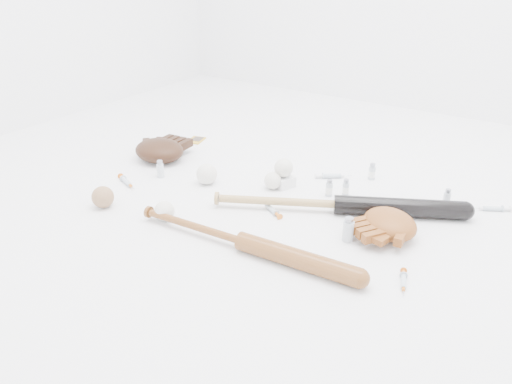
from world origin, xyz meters
The scene contains 23 objects.
bat_dark centered at (0.24, 0.11, 0.03)m, with size 0.92×0.07×0.07m, color black, non-canonical shape.
bat_wood centered at (0.10, -0.27, 0.03)m, with size 0.80×0.06×0.06m, color brown, non-canonical shape.
glove_dark centered at (-0.61, 0.12, 0.05)m, with size 0.27×0.27×0.10m, color black, non-canonical shape.
glove_tan centered at (0.45, 0.07, 0.04)m, with size 0.23×0.23×0.08m, color brown, non-canonical shape.
trading_card centered at (-0.64, 0.40, 0.00)m, with size 0.07×0.09×0.01m, color #BD8F22.
pedestal centered at (-0.03, 0.20, 0.02)m, with size 0.07×0.07×0.04m, color white.
baseball_on_pedestal centered at (-0.03, 0.20, 0.08)m, with size 0.07×0.07×0.07m, color silver.
baseball_left centered at (-0.29, 0.05, 0.04)m, with size 0.08×0.08×0.08m, color silver.
baseball_upper centered at (-0.05, 0.15, 0.03)m, with size 0.07×0.07×0.07m, color silver.
baseball_mid centered at (-0.23, -0.26, 0.03)m, with size 0.07×0.07×0.07m, color silver.
baseball_aged centered at (-0.48, -0.31, 0.04)m, with size 0.08×0.08×0.08m, color #946A47.
syringe_0 centered at (-0.55, -0.13, 0.01)m, with size 0.16×0.03×0.02m, color #ADBCC6, non-canonical shape.
syringe_1 centered at (0.05, -0.01, 0.01)m, with size 0.15×0.03×0.02m, color #ADBCC6, non-canonical shape.
syringe_2 centered at (0.10, 0.37, 0.01)m, with size 0.16×0.03×0.02m, color #ADBCC6, non-canonical shape.
syringe_3 centered at (0.58, -0.16, 0.01)m, with size 0.13×0.02×0.02m, color #ADBCC6, non-canonical shape.
syringe_4 centered at (0.70, 0.43, 0.01)m, with size 0.15×0.03×0.02m, color #ADBCC6, non-canonical shape.
syringe_5 centered at (-0.53, -0.28, 0.01)m, with size 0.15×0.03×0.02m, color #ADBCC6, non-canonical shape.
vial_0 centered at (0.21, 0.26, 0.03)m, with size 0.02×0.02×0.06m, color #B5BEC7.
vial_1 centered at (0.24, 0.45, 0.03)m, with size 0.03×0.03×0.07m, color #B5BEC7.
vial_2 centered at (0.16, 0.22, 0.03)m, with size 0.03×0.03×0.07m, color #B5BEC7.
vial_3 centered at (0.35, -0.04, 0.04)m, with size 0.04×0.04×0.08m, color #B5BEC7.
vial_4 centered at (-0.49, -0.01, 0.04)m, with size 0.03×0.03×0.07m, color #B5BEC7.
vial_5 centered at (0.55, 0.38, 0.03)m, with size 0.03×0.03×0.07m, color #B5BEC7.
Camera 1 is at (0.86, -1.34, 0.85)m, focal length 35.00 mm.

